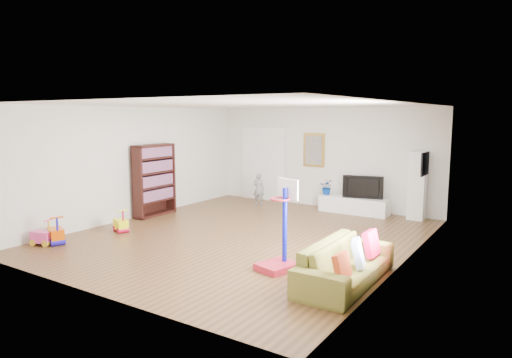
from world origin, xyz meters
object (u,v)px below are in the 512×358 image
Objects in this scene: media_console at (354,205)px; sofa at (346,263)px; basketball_hoop at (277,225)px; bookshelf at (154,180)px.

media_console is 5.05m from sofa.
basketball_hoop reaches higher than media_console.
bookshelf is 5.01m from basketball_hoop.
bookshelf is at bearing 173.35° from basketball_hoop.
sofa is at bearing 17.59° from basketball_hoop.
sofa is (5.80, -1.82, -0.58)m from bookshelf.
media_console is 0.84× the size of sofa.
media_console is at bearing 111.71° from basketball_hoop.
sofa is at bearing -69.20° from media_console.
bookshelf is 1.20× the size of basketball_hoop.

